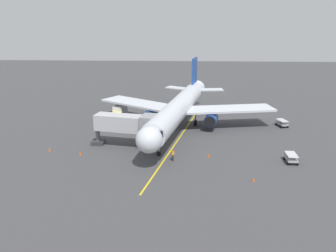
# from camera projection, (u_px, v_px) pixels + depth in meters

# --- Properties ---
(ground_plane) EXTENTS (220.00, 220.00, 0.00)m
(ground_plane) POSITION_uv_depth(u_px,v_px,m) (172.00, 129.00, 64.95)
(ground_plane) COLOR #424244
(apron_lead_in_line) EXTENTS (8.18, 39.25, 0.01)m
(apron_lead_in_line) POSITION_uv_depth(u_px,v_px,m) (178.00, 140.00, 58.99)
(apron_lead_in_line) COLOR yellow
(apron_lead_in_line) RESTS_ON ground
(airplane) EXTENTS (34.11, 40.10, 11.50)m
(airplane) POSITION_uv_depth(u_px,v_px,m) (179.00, 108.00, 63.81)
(airplane) COLOR silver
(airplane) RESTS_ON ground
(jet_bridge) EXTENTS (11.51, 4.91, 5.40)m
(jet_bridge) POSITION_uv_depth(u_px,v_px,m) (130.00, 124.00, 54.69)
(jet_bridge) COLOR #B7B7BC
(jet_bridge) RESTS_ON ground
(ground_crew_marshaller) EXTENTS (0.47, 0.43, 1.71)m
(ground_crew_marshaller) POSITION_uv_depth(u_px,v_px,m) (173.00, 155.00, 50.08)
(ground_crew_marshaller) COLOR #23232D
(ground_crew_marshaller) RESTS_ON ground
(baggage_cart_near_nose) EXTENTS (2.11, 2.88, 1.27)m
(baggage_cart_near_nose) POSITION_uv_depth(u_px,v_px,m) (282.00, 123.00, 66.15)
(baggage_cart_near_nose) COLOR #9E9EA3
(baggage_cart_near_nose) RESTS_ON ground
(box_truck_portside) EXTENTS (2.66, 4.85, 2.62)m
(box_truck_portside) POSITION_uv_depth(u_px,v_px,m) (119.00, 112.00, 71.46)
(box_truck_portside) COLOR yellow
(box_truck_portside) RESTS_ON ground
(baggage_cart_starboard_side) EXTENTS (1.60, 2.63, 1.27)m
(baggage_cart_starboard_side) POSITION_uv_depth(u_px,v_px,m) (291.00, 158.00, 49.53)
(baggage_cart_starboard_side) COLOR #9E9EA3
(baggage_cart_starboard_side) RESTS_ON ground
(safety_cone_nose_left) EXTENTS (0.32, 0.32, 0.55)m
(safety_cone_nose_left) POSITION_uv_depth(u_px,v_px,m) (209.00, 155.00, 51.62)
(safety_cone_nose_left) COLOR #F2590F
(safety_cone_nose_left) RESTS_ON ground
(safety_cone_nose_right) EXTENTS (0.32, 0.32, 0.55)m
(safety_cone_nose_right) POSITION_uv_depth(u_px,v_px,m) (80.00, 153.00, 52.37)
(safety_cone_nose_right) COLOR #F2590F
(safety_cone_nose_right) RESTS_ON ground
(safety_cone_wing_port) EXTENTS (0.32, 0.32, 0.55)m
(safety_cone_wing_port) POSITION_uv_depth(u_px,v_px,m) (254.00, 179.00, 43.90)
(safety_cone_wing_port) COLOR #F2590F
(safety_cone_wing_port) RESTS_ON ground
(safety_cone_wing_starboard) EXTENTS (0.32, 0.32, 0.55)m
(safety_cone_wing_starboard) POSITION_uv_depth(u_px,v_px,m) (49.00, 150.00, 53.88)
(safety_cone_wing_starboard) COLOR #F2590F
(safety_cone_wing_starboard) RESTS_ON ground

